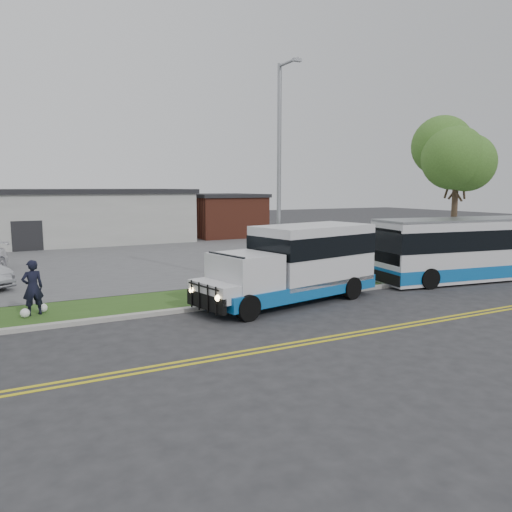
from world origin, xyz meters
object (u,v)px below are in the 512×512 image
tree_east (457,155)px  shuttle_bus (299,261)px  transit_bus (479,248)px  streetlight_near (280,170)px  pedestrian (33,288)px

tree_east → shuttle_bus: tree_east is taller
tree_east → shuttle_bus: size_ratio=1.03×
shuttle_bus → transit_bus: size_ratio=0.73×
streetlight_near → shuttle_bus: streetlight_near is taller
shuttle_bus → pedestrian: 9.82m
pedestrian → streetlight_near: bearing=168.9°
transit_bus → streetlight_near: bearing=175.7°
streetlight_near → shuttle_bus: bearing=-97.5°
shuttle_bus → pedestrian: (-9.61, 1.99, -0.53)m
pedestrian → tree_east: bearing=169.7°
shuttle_bus → transit_bus: 10.34m
tree_east → pedestrian: 21.49m
tree_east → pedestrian: tree_east is taller
shuttle_bus → transit_bus: bearing=-12.2°
streetlight_near → pedestrian: 10.71m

